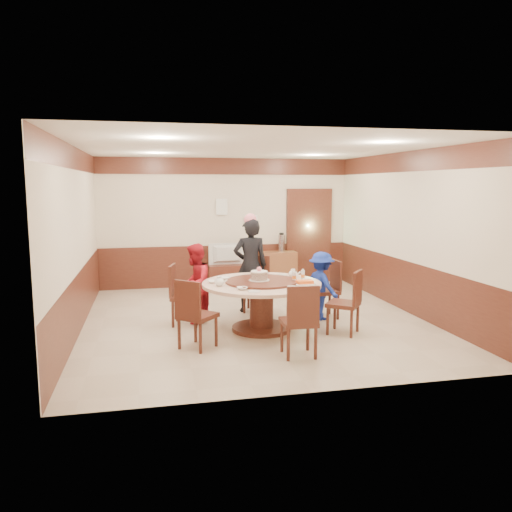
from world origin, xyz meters
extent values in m
plane|color=beige|center=(0.00, 0.00, 0.00)|extent=(6.00, 6.00, 0.00)
plane|color=silver|center=(0.00, 0.00, 2.80)|extent=(6.00, 6.00, 0.00)
cube|color=beige|center=(0.00, 3.00, 1.40)|extent=(5.50, 0.04, 2.80)
cube|color=beige|center=(0.00, -3.00, 1.40)|extent=(5.50, 0.04, 2.80)
cube|color=beige|center=(-2.75, 0.00, 1.40)|extent=(0.04, 6.00, 2.80)
cube|color=beige|center=(2.75, 0.00, 1.40)|extent=(0.04, 6.00, 2.80)
cube|color=#4B2117|center=(0.00, 0.00, 0.45)|extent=(5.50, 6.00, 0.90)
cube|color=#4B2117|center=(0.00, 0.00, 2.62)|extent=(5.50, 6.00, 0.35)
cube|color=#4B2117|center=(1.90, 2.95, 1.05)|extent=(1.05, 0.08, 2.18)
cube|color=#8FDD98|center=(1.90, 2.97, 1.05)|extent=(0.88, 0.02, 2.05)
cylinder|color=#4B2117|center=(-0.02, -0.59, 0.03)|extent=(0.91, 0.91, 0.06)
cylinder|color=#4B2117|center=(-0.02, -0.59, 0.35)|extent=(0.36, 0.36, 0.65)
cylinder|color=beige|center=(-0.02, -0.59, 0.72)|extent=(1.82, 1.82, 0.05)
cylinder|color=#4B2117|center=(-0.02, -0.59, 0.77)|extent=(1.11, 1.11, 0.03)
cube|color=#4B2117|center=(1.18, -0.09, 0.45)|extent=(0.46, 0.46, 0.06)
cube|color=#4B2117|center=(1.39, -0.08, 0.72)|extent=(0.06, 0.42, 0.50)
cube|color=#4B2117|center=(1.18, -0.09, 0.21)|extent=(0.36, 0.36, 0.42)
cube|color=#4B2117|center=(0.15, 0.57, 0.45)|extent=(0.57, 0.57, 0.06)
cube|color=#4B2117|center=(0.23, 0.76, 0.72)|extent=(0.40, 0.20, 0.50)
cube|color=#4B2117|center=(0.15, 0.57, 0.21)|extent=(0.36, 0.36, 0.42)
cube|color=#4B2117|center=(-1.13, -0.03, 0.45)|extent=(0.53, 0.53, 0.06)
cube|color=#4B2117|center=(-1.33, 0.02, 0.72)|extent=(0.14, 0.42, 0.50)
cube|color=#4B2117|center=(-1.13, -0.03, 0.21)|extent=(0.36, 0.36, 0.42)
cube|color=#4B2117|center=(-1.06, -1.23, 0.45)|extent=(0.62, 0.62, 0.06)
cube|color=#4B2117|center=(-1.20, -1.39, 0.72)|extent=(0.33, 0.32, 0.50)
cube|color=#4B2117|center=(-1.06, -1.23, 0.21)|extent=(0.36, 0.36, 0.42)
cube|color=#4B2117|center=(0.20, -1.83, 0.45)|extent=(0.46, 0.46, 0.06)
cube|color=#4B2117|center=(0.19, -2.04, 0.72)|extent=(0.42, 0.06, 0.50)
cube|color=#4B2117|center=(0.20, -1.83, 0.21)|extent=(0.36, 0.36, 0.42)
cube|color=#4B2117|center=(1.14, -1.02, 0.45)|extent=(0.62, 0.62, 0.06)
cube|color=#4B2117|center=(1.31, -1.15, 0.72)|extent=(0.29, 0.36, 0.50)
cube|color=#4B2117|center=(1.14, -1.02, 0.21)|extent=(0.36, 0.36, 0.42)
imported|color=black|center=(0.05, 0.59, 0.82)|extent=(0.61, 0.41, 1.65)
imported|color=red|center=(-0.97, 0.07, 0.64)|extent=(0.68, 0.76, 1.29)
imported|color=navy|center=(1.10, -0.18, 0.57)|extent=(0.67, 0.84, 1.13)
cylinder|color=white|center=(-0.05, -0.58, 0.79)|extent=(0.32, 0.32, 0.01)
cylinder|color=gray|center=(-0.05, -0.58, 0.85)|extent=(0.25, 0.25, 0.12)
cylinder|color=white|center=(-0.05, -0.58, 0.92)|extent=(0.26, 0.26, 0.01)
sphere|color=#ED7082|center=(-0.05, -0.58, 0.95)|extent=(0.07, 0.07, 0.07)
ellipsoid|color=white|center=(-0.69, -0.73, 0.81)|extent=(0.17, 0.15, 0.13)
ellipsoid|color=white|center=(0.56, -0.34, 0.81)|extent=(0.17, 0.15, 0.13)
imported|color=white|center=(-0.53, -0.26, 0.77)|extent=(0.16, 0.16, 0.04)
imported|color=white|center=(0.30, -1.15, 0.77)|extent=(0.13, 0.13, 0.04)
imported|color=white|center=(-0.40, -1.06, 0.77)|extent=(0.15, 0.15, 0.04)
imported|color=white|center=(0.66, -0.73, 0.77)|extent=(0.14, 0.14, 0.04)
imported|color=white|center=(-0.75, -0.49, 0.77)|extent=(0.16, 0.16, 0.04)
imported|color=white|center=(0.16, -0.03, 0.77)|extent=(0.14, 0.14, 0.05)
cylinder|color=white|center=(-0.27, -1.24, 0.76)|extent=(0.18, 0.18, 0.01)
cylinder|color=white|center=(0.43, -0.09, 0.76)|extent=(0.18, 0.18, 0.01)
cube|color=white|center=(0.58, -0.89, 0.76)|extent=(0.30, 0.20, 0.02)
cube|color=orange|center=(0.58, -0.89, 0.79)|extent=(0.24, 0.15, 0.04)
cylinder|color=white|center=(0.48, -0.65, 0.83)|extent=(0.06, 0.06, 0.16)
cylinder|color=white|center=(0.65, -0.56, 0.83)|extent=(0.06, 0.06, 0.16)
cube|color=#4B2117|center=(-0.01, 2.75, 0.25)|extent=(0.85, 0.45, 0.50)
imported|color=gray|center=(-0.01, 2.75, 0.73)|extent=(0.81, 0.16, 0.46)
cube|color=brown|center=(1.13, 2.78, 0.38)|extent=(0.80, 0.40, 0.75)
cylinder|color=silver|center=(1.21, 2.78, 0.94)|extent=(0.15, 0.15, 0.38)
cube|color=white|center=(-0.10, 2.96, 1.75)|extent=(0.25, 0.00, 0.35)
cube|color=white|center=(0.55, 2.96, 1.45)|extent=(0.30, 0.00, 0.22)
camera|label=1|loc=(-1.68, -7.87, 2.22)|focal=35.00mm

